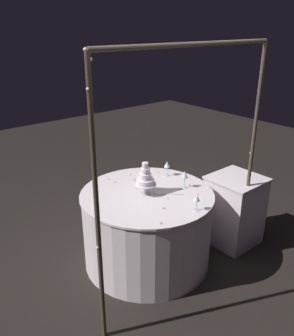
# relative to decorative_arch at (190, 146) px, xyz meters

# --- Properties ---
(ground_plane) EXTENTS (12.00, 12.00, 0.00)m
(ground_plane) POSITION_rel_decorative_arch_xyz_m (-0.00, -0.55, -1.43)
(ground_plane) COLOR black
(decorative_arch) EXTENTS (1.86, 0.05, 2.23)m
(decorative_arch) POSITION_rel_decorative_arch_xyz_m (0.00, 0.00, 0.00)
(decorative_arch) COLOR #473D2D
(decorative_arch) RESTS_ON ground
(main_table) EXTENTS (1.33, 1.33, 0.79)m
(main_table) POSITION_rel_decorative_arch_xyz_m (-0.00, -0.55, -1.03)
(main_table) COLOR white
(main_table) RESTS_ON ground
(side_table) EXTENTS (0.54, 0.54, 0.80)m
(side_table) POSITION_rel_decorative_arch_xyz_m (-0.98, -0.19, -1.03)
(side_table) COLOR white
(side_table) RESTS_ON ground
(tiered_cake) EXTENTS (0.22, 0.22, 0.33)m
(tiered_cake) POSITION_rel_decorative_arch_xyz_m (0.02, -0.55, -0.47)
(tiered_cake) COLOR silver
(tiered_cake) RESTS_ON main_table
(wine_glass_0) EXTENTS (0.07, 0.07, 0.17)m
(wine_glass_0) POSITION_rel_decorative_arch_xyz_m (-0.45, -0.73, -0.51)
(wine_glass_0) COLOR silver
(wine_glass_0) RESTS_ON main_table
(wine_glass_1) EXTENTS (0.06, 0.06, 0.18)m
(wine_glass_1) POSITION_rel_decorative_arch_xyz_m (-0.37, -0.40, -0.50)
(wine_glass_1) COLOR silver
(wine_glass_1) RESTS_ON main_table
(wine_glass_2) EXTENTS (0.06, 0.06, 0.15)m
(wine_glass_2) POSITION_rel_decorative_arch_xyz_m (-0.12, 0.00, -0.52)
(wine_glass_2) COLOR silver
(wine_glass_2) RESTS_ON main_table
(cake_knife) EXTENTS (0.23, 0.22, 0.01)m
(cake_knife) POSITION_rel_decorative_arch_xyz_m (-0.12, -0.40, -0.63)
(cake_knife) COLOR silver
(cake_knife) RESTS_ON main_table
(rose_petal_0) EXTENTS (0.04, 0.04, 0.00)m
(rose_petal_0) POSITION_rel_decorative_arch_xyz_m (-0.12, -0.68, -0.63)
(rose_petal_0) COLOR #EA6B84
(rose_petal_0) RESTS_ON main_table
(rose_petal_1) EXTENTS (0.03, 0.03, 0.00)m
(rose_petal_1) POSITION_rel_decorative_arch_xyz_m (-0.15, -1.01, -0.63)
(rose_petal_1) COLOR #EA6B84
(rose_petal_1) RESTS_ON main_table
(rose_petal_2) EXTENTS (0.04, 0.04, 0.00)m
(rose_petal_2) POSITION_rel_decorative_arch_xyz_m (0.09, -0.96, -0.63)
(rose_petal_2) COLOR #EA6B84
(rose_petal_2) RESTS_ON main_table
(rose_petal_3) EXTENTS (0.04, 0.04, 0.00)m
(rose_petal_3) POSITION_rel_decorative_arch_xyz_m (0.27, -0.03, -0.63)
(rose_petal_3) COLOR #EA6B84
(rose_petal_3) RESTS_ON main_table
(rose_petal_4) EXTENTS (0.03, 0.04, 0.00)m
(rose_petal_4) POSITION_rel_decorative_arch_xyz_m (-0.36, -0.20, -0.63)
(rose_petal_4) COLOR #EA6B84
(rose_petal_4) RESTS_ON main_table
(rose_petal_5) EXTENTS (0.04, 0.03, 0.00)m
(rose_petal_5) POSITION_rel_decorative_arch_xyz_m (-0.46, -0.40, -0.63)
(rose_petal_5) COLOR #EA6B84
(rose_petal_5) RESTS_ON main_table
(rose_petal_6) EXTENTS (0.02, 0.03, 0.00)m
(rose_petal_6) POSITION_rel_decorative_arch_xyz_m (0.36, -0.91, -0.63)
(rose_petal_6) COLOR #EA6B84
(rose_petal_6) RESTS_ON main_table
(rose_petal_7) EXTENTS (0.04, 0.03, 0.00)m
(rose_petal_7) POSITION_rel_decorative_arch_xyz_m (-0.01, -0.70, -0.63)
(rose_petal_7) COLOR #EA6B84
(rose_petal_7) RESTS_ON main_table
(rose_petal_8) EXTENTS (0.03, 0.03, 0.00)m
(rose_petal_8) POSITION_rel_decorative_arch_xyz_m (0.11, -1.07, -0.63)
(rose_petal_8) COLOR #EA6B84
(rose_petal_8) RESTS_ON main_table
(rose_petal_9) EXTENTS (0.04, 0.04, 0.00)m
(rose_petal_9) POSITION_rel_decorative_arch_xyz_m (-0.15, -0.78, -0.63)
(rose_petal_9) COLOR #EA6B84
(rose_petal_9) RESTS_ON main_table
(rose_petal_10) EXTENTS (0.03, 0.02, 0.00)m
(rose_petal_10) POSITION_rel_decorative_arch_xyz_m (-0.08, -0.33, -0.63)
(rose_petal_10) COLOR #EA6B84
(rose_petal_10) RESTS_ON main_table
(rose_petal_11) EXTENTS (0.03, 0.04, 0.00)m
(rose_petal_11) POSITION_rel_decorative_arch_xyz_m (-0.43, -0.86, -0.63)
(rose_petal_11) COLOR #EA6B84
(rose_petal_11) RESTS_ON main_table
(rose_petal_12) EXTENTS (0.05, 0.04, 0.00)m
(rose_petal_12) POSITION_rel_decorative_arch_xyz_m (-0.10, -0.87, -0.63)
(rose_petal_12) COLOR #EA6B84
(rose_petal_12) RESTS_ON main_table
(rose_petal_13) EXTENTS (0.03, 0.03, 0.00)m
(rose_petal_13) POSITION_rel_decorative_arch_xyz_m (-0.29, -0.87, -0.63)
(rose_petal_13) COLOR #EA6B84
(rose_petal_13) RESTS_ON main_table
(rose_petal_14) EXTENTS (0.03, 0.03, 0.00)m
(rose_petal_14) POSITION_rel_decorative_arch_xyz_m (-0.24, -0.86, -0.63)
(rose_petal_14) COLOR #EA6B84
(rose_petal_14) RESTS_ON main_table
(rose_petal_15) EXTENTS (0.03, 0.04, 0.00)m
(rose_petal_15) POSITION_rel_decorative_arch_xyz_m (0.08, -0.20, -0.63)
(rose_petal_15) COLOR #EA6B84
(rose_petal_15) RESTS_ON main_table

